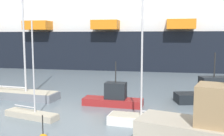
{
  "coord_description": "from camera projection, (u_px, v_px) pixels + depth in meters",
  "views": [
    {
      "loc": [
        3.04,
        -12.17,
        5.9
      ],
      "look_at": [
        0.0,
        11.57,
        2.98
      ],
      "focal_mm": 42.14,
      "sensor_mm": 36.0,
      "label": 1
    }
  ],
  "objects": [
    {
      "name": "fishing_boat_1",
      "position": [
        223.0,
        130.0,
        13.08
      ],
      "size": [
        8.77,
        5.17,
        6.44
      ],
      "rotation": [
        0.0,
        0.0,
        -0.34
      ],
      "color": "#BCB29E",
      "rests_on": "ground_plane"
    },
    {
      "name": "fishing_boat_0",
      "position": [
        114.0,
        98.0,
        22.33
      ],
      "size": [
        5.23,
        2.14,
        3.78
      ],
      "rotation": [
        0.0,
        0.0,
        -0.12
      ],
      "color": "maroon",
      "rests_on": "ground_plane"
    },
    {
      "name": "sailboat_3",
      "position": [
        147.0,
        119.0,
        17.32
      ],
      "size": [
        5.36,
        2.17,
        9.18
      ],
      "rotation": [
        0.0,
        0.0,
        2.99
      ],
      "color": "white",
      "rests_on": "ground_plane"
    },
    {
      "name": "cruise_ship",
      "position": [
        177.0,
        31.0,
        49.9
      ],
      "size": [
        121.72,
        25.39,
        21.39
      ],
      "rotation": [
        0.0,
        0.0,
        -0.07
      ],
      "color": "black",
      "rests_on": "ground_plane"
    },
    {
      "name": "sailboat_1",
      "position": [
        21.0,
        92.0,
        24.82
      ],
      "size": [
        7.49,
        3.2,
        14.44
      ],
      "rotation": [
        0.0,
        0.0,
        -0.17
      ],
      "color": "gray",
      "rests_on": "ground_plane"
    },
    {
      "name": "fishing_boat_3",
      "position": [
        211.0,
        93.0,
        23.43
      ],
      "size": [
        6.36,
        2.92,
        4.46
      ],
      "rotation": [
        0.0,
        0.0,
        0.2
      ],
      "color": "black",
      "rests_on": "ground_plane"
    },
    {
      "name": "sailboat_4",
      "position": [
        31.0,
        113.0,
        19.0
      ],
      "size": [
        4.36,
        2.29,
        7.02
      ],
      "rotation": [
        0.0,
        0.0,
        -0.32
      ],
      "color": "#BCB29E",
      "rests_on": "ground_plane"
    }
  ]
}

